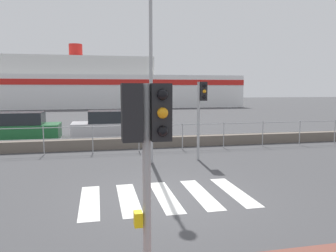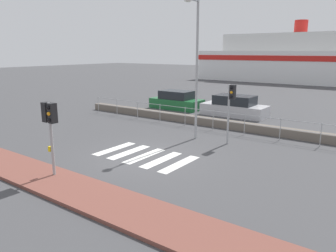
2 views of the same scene
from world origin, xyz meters
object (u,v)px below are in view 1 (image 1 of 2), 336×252
Objects in this scene: traffic_light_near at (146,133)px; streetlamp at (152,43)px; parked_car_silver at (114,125)px; ferry_boat at (103,86)px; parked_car_green at (19,128)px; traffic_light_far at (201,103)px.

traffic_light_near is 0.39× the size of streetlamp.
traffic_light_near reaches higher than parked_car_silver.
streetlamp is at bearing 80.07° from traffic_light_near.
parked_car_green is (-4.80, -28.98, -2.29)m from ferry_boat.
parked_car_green is (-7.71, 6.76, -1.51)m from traffic_light_far.
traffic_light_far is at bearing -41.23° from parked_car_green.
traffic_light_far is 2.79m from streetlamp.
traffic_light_far is at bearing -85.34° from ferry_boat.
ferry_boat is at bearing 80.60° from parked_car_green.
traffic_light_near is 14.40m from parked_car_silver.
traffic_light_far reaches higher than parked_car_green.
ferry_boat is 29.07m from parked_car_silver.
parked_car_silver reaches higher than parked_car_green.
traffic_light_near is at bearing -99.93° from streetlamp.
streetlamp is 0.19× the size of ferry_boat.
traffic_light_near is 15.10m from parked_car_green.
streetlamp reaches higher than parked_car_green.
traffic_light_far is at bearing 7.33° from streetlamp.
parked_car_silver is at bearing 0.00° from parked_car_green.
ferry_boat is at bearing 94.66° from traffic_light_far.
streetlamp is 36.01m from ferry_boat.
parked_car_silver is (0.05, -28.98, -2.28)m from ferry_boat.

